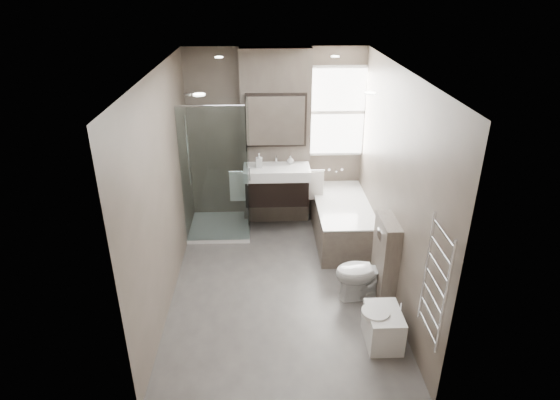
{
  "coord_description": "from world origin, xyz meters",
  "views": [
    {
      "loc": [
        -0.18,
        -4.81,
        3.44
      ],
      "look_at": [
        0.0,
        0.15,
        1.08
      ],
      "focal_mm": 30.0,
      "sensor_mm": 36.0,
      "label": 1
    }
  ],
  "objects_px": {
    "vanity": "(277,184)",
    "bidet": "(383,326)",
    "bathtub": "(342,219)",
    "toilet": "(364,272)"
  },
  "relations": [
    {
      "from": "toilet",
      "to": "bathtub",
      "type": "bearing_deg",
      "value": 176.89
    },
    {
      "from": "bathtub",
      "to": "bidet",
      "type": "height_order",
      "value": "bathtub"
    },
    {
      "from": "vanity",
      "to": "bidet",
      "type": "relative_size",
      "value": 1.9
    },
    {
      "from": "vanity",
      "to": "bathtub",
      "type": "bearing_deg",
      "value": -19.37
    },
    {
      "from": "vanity",
      "to": "bathtub",
      "type": "xyz_separation_m",
      "value": [
        0.92,
        -0.33,
        -0.43
      ]
    },
    {
      "from": "bathtub",
      "to": "bidet",
      "type": "distance_m",
      "value": 2.17
    },
    {
      "from": "vanity",
      "to": "toilet",
      "type": "bearing_deg",
      "value": -60.52
    },
    {
      "from": "vanity",
      "to": "bathtub",
      "type": "height_order",
      "value": "vanity"
    },
    {
      "from": "vanity",
      "to": "bidet",
      "type": "bearing_deg",
      "value": -67.84
    },
    {
      "from": "vanity",
      "to": "bidet",
      "type": "distance_m",
      "value": 2.74
    }
  ]
}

